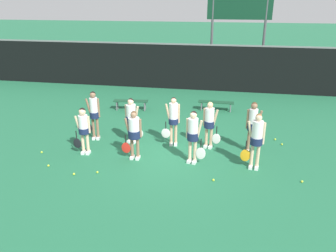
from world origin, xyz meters
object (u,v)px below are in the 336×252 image
player_1 (134,131)px  player_2 (193,133)px  tennis_ball_0 (275,139)px  tennis_ball_5 (42,152)px  bench_courtside (131,102)px  player_3 (256,137)px  tennis_ball_7 (213,180)px  player_5 (131,117)px  player_4 (94,112)px  tennis_ball_3 (74,174)px  tennis_ball_6 (48,166)px  tennis_ball_4 (97,172)px  player_0 (83,127)px  player_7 (210,122)px  player_6 (173,118)px  tennis_ball_8 (282,144)px  player_8 (253,124)px  scoreboard (239,11)px  tennis_ball_2 (187,136)px  bench_far (216,103)px  tennis_ball_1 (302,182)px

player_1 → player_2: (1.87, 0.07, 0.05)m
tennis_ball_0 → tennis_ball_5: tennis_ball_0 is taller
bench_courtside → player_3: size_ratio=0.93×
tennis_ball_7 → tennis_ball_0: bearing=58.4°
tennis_ball_0 → tennis_ball_7: (-2.07, -3.36, -0.00)m
player_5 → player_2: bearing=-15.4°
player_4 → tennis_ball_0: 6.72m
tennis_ball_3 → tennis_ball_6: (-1.02, 0.34, -0.00)m
tennis_ball_4 → tennis_ball_7: bearing=3.2°
player_0 → tennis_ball_7: size_ratio=24.02×
player_4 → player_7: bearing=-10.3°
player_6 → tennis_ball_8: (3.82, 0.69, -0.99)m
player_3 → tennis_ball_4: size_ratio=27.32×
player_0 → player_8: 5.58m
player_7 → tennis_ball_5: bearing=-154.3°
player_4 → player_7: (4.17, 0.02, -0.10)m
player_4 → tennis_ball_0: player_4 is taller
player_3 → player_4: 5.78m
bench_courtside → player_5: player_5 is taller
scoreboard → tennis_ball_2: size_ratio=79.46×
player_7 → player_8: size_ratio=0.94×
player_1 → tennis_ball_3: bearing=-136.7°
bench_far → tennis_ball_1: bench_far is taller
tennis_ball_4 → tennis_ball_5: (-2.38, 0.94, 0.00)m
player_8 → bench_courtside: bearing=151.3°
tennis_ball_3 → bench_courtside: bearing=91.2°
player_0 → tennis_ball_8: size_ratio=24.59×
tennis_ball_1 → player_3: bearing=154.6°
tennis_ball_3 → player_7: bearing=35.7°
player_0 → tennis_ball_1: (6.82, -0.63, -0.92)m
bench_courtside → player_3: player_3 is taller
player_2 → tennis_ball_0: (2.80, 2.33, -0.98)m
tennis_ball_7 → player_4: bearing=153.4°
player_8 → tennis_ball_2: size_ratio=25.45×
player_0 → player_4: size_ratio=0.89×
tennis_ball_7 → bench_courtside: bearing=125.9°
bench_courtside → player_0: size_ratio=1.02×
bench_far → tennis_ball_3: bench_far is taller
player_2 → tennis_ball_7: 1.60m
bench_courtside → player_4: 3.64m
player_2 → player_7: (0.42, 1.24, -0.05)m
scoreboard → player_0: (-4.89, -10.27, -3.29)m
bench_courtside → bench_far: bearing=2.9°
tennis_ball_8 → tennis_ball_1: bearing=-85.1°
bench_courtside → player_2: 5.94m
player_2 → tennis_ball_6: bearing=-154.5°
player_2 → tennis_ball_0: 3.77m
player_2 → player_6: 1.48m
player_3 → player_6: (-2.73, 1.25, -0.01)m
tennis_ball_5 → bench_courtside: bearing=72.3°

